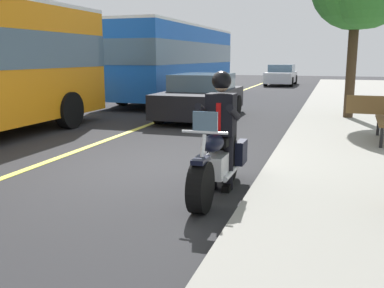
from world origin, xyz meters
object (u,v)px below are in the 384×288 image
at_px(rider_main, 221,120).
at_px(car_silver, 281,75).
at_px(bus_far, 177,58).
at_px(motorcycle_main, 217,162).
at_px(car_dark, 202,96).

bearing_deg(rider_main, car_silver, -175.47).
bearing_deg(bus_far, motorcycle_main, 22.12).
height_order(motorcycle_main, rider_main, rider_main).
bearing_deg(motorcycle_main, rider_main, -178.75).
bearing_deg(car_silver, car_dark, -1.65).
bearing_deg(motorcycle_main, car_silver, -175.50).
bearing_deg(car_silver, bus_far, -16.63).
distance_m(motorcycle_main, bus_far, 14.53).
xyz_separation_m(bus_far, car_silver, (-11.63, 3.47, -1.18)).
bearing_deg(bus_far, car_silver, 163.37).
height_order(motorcycle_main, car_dark, car_dark).
bearing_deg(car_dark, motorcycle_main, 18.32).
bearing_deg(rider_main, motorcycle_main, 1.25).
bearing_deg(motorcycle_main, bus_far, -157.88).
height_order(rider_main, car_dark, rider_main).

